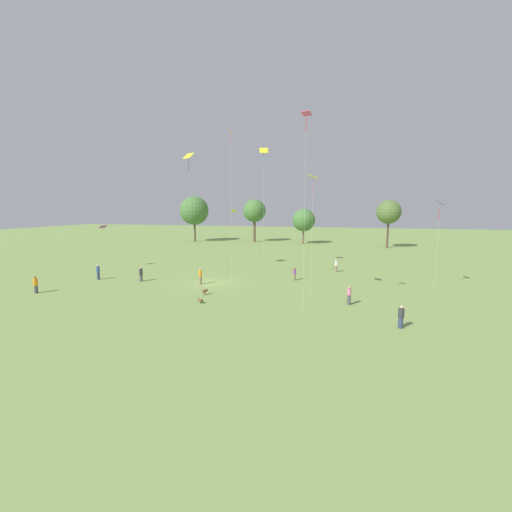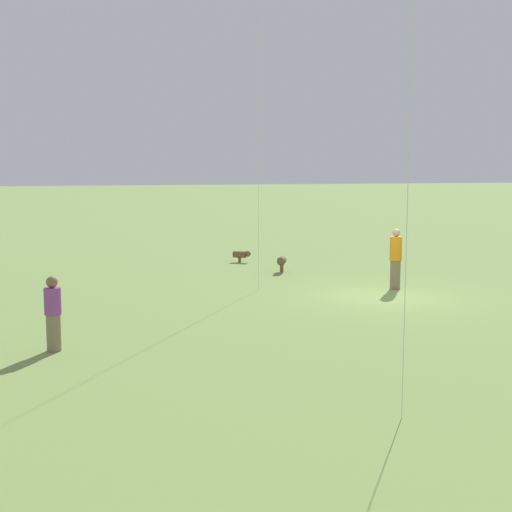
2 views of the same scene
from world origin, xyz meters
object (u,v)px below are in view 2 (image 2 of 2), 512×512
person_6 (53,314)px  dog_0 (242,255)px  dog_1 (281,261)px  person_7 (396,259)px

person_6 → dog_0: 14.12m
dog_0 → dog_1: dog_1 is taller
person_7 → dog_1: bearing=-38.8°
person_6 → dog_0: person_6 is taller
person_6 → dog_1: size_ratio=2.29×
person_6 → person_7: size_ratio=0.83×
person_6 → dog_0: bearing=-177.1°
person_7 → dog_0: bearing=-44.8°
person_7 → person_6: bearing=48.0°
dog_0 → dog_1: (-0.75, 2.99, 0.09)m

